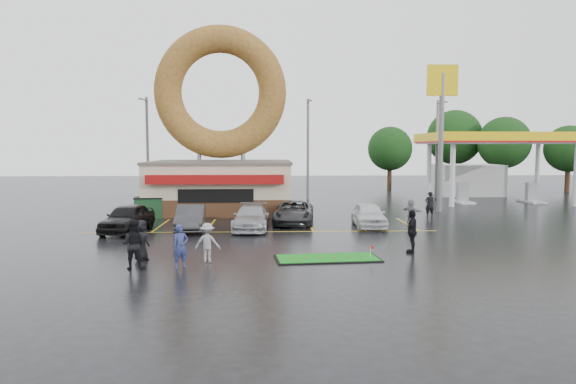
{
  "coord_description": "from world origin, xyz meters",
  "views": [
    {
      "loc": [
        0.57,
        -24.94,
        4.71
      ],
      "look_at": [
        1.6,
        3.71,
        2.2
      ],
      "focal_mm": 32.0,
      "sensor_mm": 36.0,
      "label": 1
    }
  ],
  "objects_px": {
    "streetlight_left": "(147,146)",
    "putting_green": "(327,258)",
    "person_blue": "(181,246)",
    "dumpster": "(149,208)",
    "shell_sign": "(442,110)",
    "car_black": "(127,218)",
    "car_grey": "(294,212)",
    "gas_station": "(484,158)",
    "streetlight_right": "(437,146)",
    "person_cameraman": "(412,231)",
    "car_silver": "(251,217)",
    "streetlight_mid": "(308,146)",
    "donut_shop": "(221,151)",
    "car_white": "(369,215)",
    "car_dgrey": "(191,218)"
  },
  "relations": [
    {
      "from": "car_black",
      "to": "car_white",
      "type": "xyz_separation_m",
      "value": [
        13.74,
        1.37,
        -0.06
      ]
    },
    {
      "from": "donut_shop",
      "to": "streetlight_mid",
      "type": "xyz_separation_m",
      "value": [
        7.0,
        7.95,
        0.32
      ]
    },
    {
      "from": "shell_sign",
      "to": "putting_green",
      "type": "distance_m",
      "value": 20.0
    },
    {
      "from": "streetlight_mid",
      "to": "person_cameraman",
      "type": "distance_m",
      "value": 23.96
    },
    {
      "from": "shell_sign",
      "to": "streetlight_mid",
      "type": "height_order",
      "value": "shell_sign"
    },
    {
      "from": "donut_shop",
      "to": "gas_station",
      "type": "bearing_deg",
      "value": 19.11
    },
    {
      "from": "car_grey",
      "to": "dumpster",
      "type": "bearing_deg",
      "value": 168.13
    },
    {
      "from": "car_dgrey",
      "to": "car_white",
      "type": "distance_m",
      "value": 10.36
    },
    {
      "from": "gas_station",
      "to": "shell_sign",
      "type": "xyz_separation_m",
      "value": [
        -7.0,
        -8.94,
        3.68
      ]
    },
    {
      "from": "streetlight_left",
      "to": "person_blue",
      "type": "distance_m",
      "value": 26.24
    },
    {
      "from": "streetlight_left",
      "to": "putting_green",
      "type": "height_order",
      "value": "streetlight_left"
    },
    {
      "from": "donut_shop",
      "to": "streetlight_left",
      "type": "height_order",
      "value": "donut_shop"
    },
    {
      "from": "car_silver",
      "to": "person_blue",
      "type": "height_order",
      "value": "person_blue"
    },
    {
      "from": "gas_station",
      "to": "car_silver",
      "type": "bearing_deg",
      "value": -140.88
    },
    {
      "from": "streetlight_left",
      "to": "shell_sign",
      "type": "bearing_deg",
      "value": -18.99
    },
    {
      "from": "gas_station",
      "to": "car_dgrey",
      "type": "relative_size",
      "value": 3.12
    },
    {
      "from": "shell_sign",
      "to": "person_cameraman",
      "type": "height_order",
      "value": "shell_sign"
    },
    {
      "from": "shell_sign",
      "to": "streetlight_right",
      "type": "height_order",
      "value": "shell_sign"
    },
    {
      "from": "dumpster",
      "to": "person_cameraman",
      "type": "bearing_deg",
      "value": -45.32
    },
    {
      "from": "donut_shop",
      "to": "car_white",
      "type": "distance_m",
      "value": 12.93
    },
    {
      "from": "person_blue",
      "to": "dumpster",
      "type": "distance_m",
      "value": 15.21
    },
    {
      "from": "streetlight_mid",
      "to": "streetlight_right",
      "type": "distance_m",
      "value": 12.04
    },
    {
      "from": "gas_station",
      "to": "person_blue",
      "type": "bearing_deg",
      "value": -131.42
    },
    {
      "from": "streetlight_mid",
      "to": "person_blue",
      "type": "distance_m",
      "value": 27.15
    },
    {
      "from": "streetlight_left",
      "to": "car_grey",
      "type": "height_order",
      "value": "streetlight_left"
    },
    {
      "from": "putting_green",
      "to": "car_grey",
      "type": "bearing_deg",
      "value": 95.34
    },
    {
      "from": "car_white",
      "to": "dumpster",
      "type": "xyz_separation_m",
      "value": [
        -13.91,
        4.54,
        -0.08
      ]
    },
    {
      "from": "gas_station",
      "to": "person_cameraman",
      "type": "bearing_deg",
      "value": -119.12
    },
    {
      "from": "person_cameraman",
      "to": "person_blue",
      "type": "bearing_deg",
      "value": -52.99
    },
    {
      "from": "shell_sign",
      "to": "donut_shop",
      "type": "bearing_deg",
      "value": 176.53
    },
    {
      "from": "streetlight_mid",
      "to": "car_black",
      "type": "height_order",
      "value": "streetlight_mid"
    },
    {
      "from": "dumpster",
      "to": "donut_shop",
      "type": "bearing_deg",
      "value": 32.45
    },
    {
      "from": "car_white",
      "to": "car_silver",
      "type": "bearing_deg",
      "value": -172.83
    },
    {
      "from": "person_cameraman",
      "to": "putting_green",
      "type": "relative_size",
      "value": 0.43
    },
    {
      "from": "putting_green",
      "to": "car_silver",
      "type": "bearing_deg",
      "value": 113.72
    },
    {
      "from": "gas_station",
      "to": "streetlight_right",
      "type": "xyz_separation_m",
      "value": [
        -4.0,
        0.98,
        1.08
      ]
    },
    {
      "from": "car_grey",
      "to": "person_cameraman",
      "type": "distance_m",
      "value": 10.2
    },
    {
      "from": "car_grey",
      "to": "dumpster",
      "type": "distance_m",
      "value": 10.03
    },
    {
      "from": "car_black",
      "to": "car_grey",
      "type": "bearing_deg",
      "value": 24.38
    },
    {
      "from": "streetlight_right",
      "to": "car_dgrey",
      "type": "relative_size",
      "value": 2.06
    },
    {
      "from": "dumpster",
      "to": "car_silver",
      "type": "bearing_deg",
      "value": -42.08
    },
    {
      "from": "putting_green",
      "to": "person_cameraman",
      "type": "bearing_deg",
      "value": 16.02
    },
    {
      "from": "streetlight_mid",
      "to": "donut_shop",
      "type": "bearing_deg",
      "value": -131.38
    },
    {
      "from": "person_blue",
      "to": "putting_green",
      "type": "height_order",
      "value": "person_blue"
    },
    {
      "from": "streetlight_mid",
      "to": "gas_station",
      "type": "bearing_deg",
      "value": 0.08
    },
    {
      "from": "car_white",
      "to": "gas_station",
      "type": "bearing_deg",
      "value": 51.38
    },
    {
      "from": "car_silver",
      "to": "shell_sign",
      "type": "bearing_deg",
      "value": 32.07
    },
    {
      "from": "car_black",
      "to": "putting_green",
      "type": "bearing_deg",
      "value": -27.59
    },
    {
      "from": "shell_sign",
      "to": "person_cameraman",
      "type": "relative_size",
      "value": 5.49
    },
    {
      "from": "streetlight_right",
      "to": "car_white",
      "type": "bearing_deg",
      "value": -119.44
    }
  ]
}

